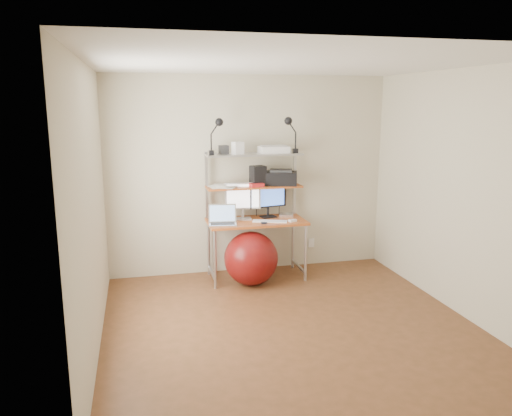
{
  "coord_description": "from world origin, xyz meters",
  "views": [
    {
      "loc": [
        -1.4,
        -4.37,
        2.15
      ],
      "look_at": [
        -0.07,
        1.15,
        0.96
      ],
      "focal_mm": 35.0,
      "sensor_mm": 36.0,
      "label": 1
    }
  ],
  "objects_px": {
    "monitor_black": "(268,197)",
    "printer": "(281,178)",
    "laptop": "(222,220)",
    "monitor_silver": "(243,198)",
    "exercise_ball": "(251,258)"
  },
  "relations": [
    {
      "from": "monitor_silver",
      "to": "printer",
      "type": "xyz_separation_m",
      "value": [
        0.49,
        0.02,
        0.24
      ]
    },
    {
      "from": "laptop",
      "to": "monitor_black",
      "type": "bearing_deg",
      "value": 28.81
    },
    {
      "from": "monitor_black",
      "to": "printer",
      "type": "relative_size",
      "value": 1.09
    },
    {
      "from": "laptop",
      "to": "printer",
      "type": "height_order",
      "value": "printer"
    },
    {
      "from": "monitor_black",
      "to": "printer",
      "type": "bearing_deg",
      "value": -18.38
    },
    {
      "from": "printer",
      "to": "monitor_silver",
      "type": "bearing_deg",
      "value": -159.76
    },
    {
      "from": "monitor_silver",
      "to": "printer",
      "type": "relative_size",
      "value": 1.06
    },
    {
      "from": "monitor_silver",
      "to": "printer",
      "type": "distance_m",
      "value": 0.55
    },
    {
      "from": "monitor_black",
      "to": "exercise_ball",
      "type": "relative_size",
      "value": 0.77
    },
    {
      "from": "monitor_black",
      "to": "monitor_silver",
      "type": "bearing_deg",
      "value": 174.39
    },
    {
      "from": "monitor_black",
      "to": "laptop",
      "type": "xyz_separation_m",
      "value": [
        -0.62,
        -0.24,
        -0.2
      ]
    },
    {
      "from": "monitor_black",
      "to": "printer",
      "type": "height_order",
      "value": "printer"
    },
    {
      "from": "monitor_black",
      "to": "exercise_ball",
      "type": "bearing_deg",
      "value": -142.06
    },
    {
      "from": "monitor_silver",
      "to": "laptop",
      "type": "relative_size",
      "value": 1.35
    },
    {
      "from": "monitor_silver",
      "to": "laptop",
      "type": "xyz_separation_m",
      "value": [
        -0.29,
        -0.2,
        -0.21
      ]
    }
  ]
}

